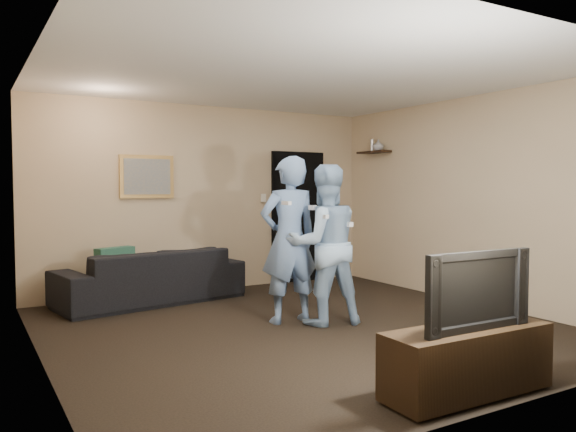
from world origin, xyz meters
TOP-DOWN VIEW (x-y plane):
  - ground at (0.00, 0.00)m, footprint 5.00×5.00m
  - ceiling at (0.00, 0.00)m, footprint 5.00×5.00m
  - wall_back at (0.00, 2.50)m, footprint 5.00×0.04m
  - wall_front at (0.00, -2.50)m, footprint 5.00×0.04m
  - wall_left at (-2.50, 0.00)m, footprint 0.04×5.00m
  - wall_right at (2.50, 0.00)m, footprint 0.04×5.00m
  - sofa at (-0.99, 2.06)m, footprint 2.43×1.27m
  - throw_pillow at (-1.43, 2.06)m, footprint 0.51×0.32m
  - painting_frame at (-0.90, 2.48)m, footprint 0.72×0.05m
  - painting_canvas at (-0.90, 2.45)m, footprint 0.62×0.01m
  - doorway at (1.45, 2.47)m, footprint 0.90×0.06m
  - light_switch at (0.85, 2.48)m, footprint 0.08×0.02m
  - wall_shelf at (2.39, 1.80)m, footprint 0.20×0.60m
  - shelf_vase at (2.39, 1.70)m, footprint 0.20×0.20m
  - shelf_figurine at (2.39, 1.84)m, footprint 0.06×0.06m
  - tv_console at (-0.01, -2.21)m, footprint 1.30×0.44m
  - television at (-0.01, -2.21)m, footprint 0.95×0.14m
  - wii_player_left at (-0.01, 0.26)m, footprint 0.69×0.53m
  - wii_player_right at (0.28, 0.02)m, footprint 0.95×0.81m

SIDE VIEW (x-z plane):
  - ground at x=0.00m, z-range 0.00..0.00m
  - tv_console at x=-0.01m, z-range 0.02..0.48m
  - sofa at x=-0.99m, z-range 0.00..0.67m
  - throw_pillow at x=-1.43m, z-range 0.24..0.72m
  - television at x=-0.01m, z-range 0.48..1.03m
  - wii_player_right at x=0.28m, z-range 0.00..1.70m
  - wii_player_left at x=-0.01m, z-range 0.00..1.79m
  - doorway at x=1.45m, z-range 0.00..2.00m
  - wall_back at x=0.00m, z-range 0.00..2.60m
  - wall_front at x=0.00m, z-range 0.00..2.60m
  - wall_left at x=-2.50m, z-range 0.00..2.60m
  - wall_right at x=2.50m, z-range 0.00..2.60m
  - light_switch at x=0.85m, z-range 1.24..1.36m
  - painting_frame at x=-0.90m, z-range 1.32..1.89m
  - painting_canvas at x=-0.90m, z-range 1.37..1.83m
  - wall_shelf at x=2.39m, z-range 1.98..2.00m
  - shelf_vase at x=2.39m, z-range 2.00..2.17m
  - shelf_figurine at x=2.39m, z-range 2.00..2.18m
  - ceiling at x=0.00m, z-range 2.58..2.62m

